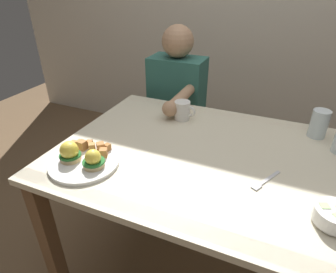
# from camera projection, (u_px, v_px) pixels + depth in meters

# --- Properties ---
(ground_plane) EXTENTS (6.00, 6.00, 0.00)m
(ground_plane) POSITION_uv_depth(u_px,v_px,m) (195.00, 266.00, 1.54)
(ground_plane) COLOR brown
(dining_table) EXTENTS (1.20, 0.90, 0.74)m
(dining_table) POSITION_uv_depth(u_px,v_px,m) (202.00, 173.00, 1.22)
(dining_table) COLOR beige
(dining_table) RESTS_ON ground_plane
(eggs_benedict_plate) EXTENTS (0.27, 0.27, 0.09)m
(eggs_benedict_plate) POSITION_uv_depth(u_px,v_px,m) (83.00, 158.00, 1.09)
(eggs_benedict_plate) COLOR white
(eggs_benedict_plate) RESTS_ON dining_table
(fruit_bowl) EXTENTS (0.12, 0.12, 0.06)m
(fruit_bowl) POSITION_uv_depth(u_px,v_px,m) (335.00, 216.00, 0.82)
(fruit_bowl) COLOR white
(fruit_bowl) RESTS_ON dining_table
(coffee_mug) EXTENTS (0.11, 0.08, 0.09)m
(coffee_mug) POSITION_uv_depth(u_px,v_px,m) (183.00, 110.00, 1.42)
(coffee_mug) COLOR white
(coffee_mug) RESTS_ON dining_table
(fork) EXTENTS (0.09, 0.15, 0.00)m
(fork) POSITION_uv_depth(u_px,v_px,m) (265.00, 181.00, 1.00)
(fork) COLOR silver
(fork) RESTS_ON dining_table
(water_glass_far) EXTENTS (0.08, 0.08, 0.13)m
(water_glass_far) POSITION_uv_depth(u_px,v_px,m) (318.00, 126.00, 1.26)
(water_glass_far) COLOR silver
(water_glass_far) RESTS_ON dining_table
(diner_person) EXTENTS (0.34, 0.54, 1.14)m
(diner_person) POSITION_uv_depth(u_px,v_px,m) (176.00, 105.00, 1.82)
(diner_person) COLOR #33333D
(diner_person) RESTS_ON ground_plane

